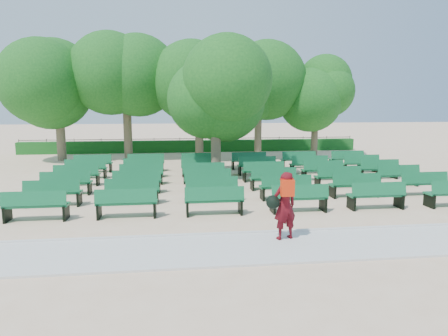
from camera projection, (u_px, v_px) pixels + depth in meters
name	position (u px, v px, depth m)	size (l,w,h in m)	color
ground	(208.00, 189.00, 17.44)	(120.00, 120.00, 0.00)	beige
paving	(232.00, 249.00, 10.19)	(30.00, 2.20, 0.06)	silver
curb	(226.00, 234.00, 11.31)	(30.00, 0.12, 0.10)	silver
hedge	(193.00, 146.00, 31.09)	(26.00, 0.70, 0.90)	#175C1E
fence	(193.00, 151.00, 31.55)	(26.00, 0.10, 1.02)	black
tree_line	(196.00, 159.00, 27.24)	(21.80, 6.80, 7.04)	#1B601C
bench_array	(237.00, 184.00, 18.21)	(2.01, 0.72, 1.25)	#116235
tree_among	(216.00, 91.00, 19.17)	(4.36, 4.36, 6.30)	brown
person	(284.00, 205.00, 10.72)	(0.92, 0.62, 1.86)	#4F0B12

